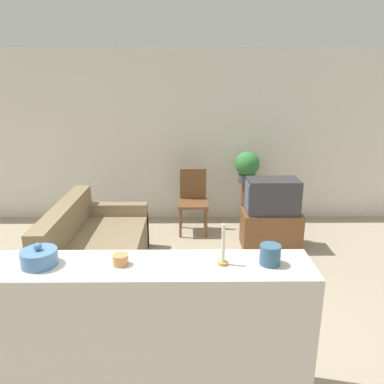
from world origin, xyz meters
The scene contains 13 objects.
ground_plane centered at (0.00, 0.00, 0.00)m, with size 14.00×14.00×0.00m, color tan.
wall_back centered at (0.00, 3.43, 1.35)m, with size 9.00×0.06×2.70m.
couch centered at (-0.70, 1.46, 0.30)m, with size 0.96×1.71×0.87m.
tv_stand centered at (1.52, 2.23, 0.25)m, with size 0.79×0.46×0.50m.
television centered at (1.51, 2.23, 0.74)m, with size 0.69×0.40×0.46m.
wooden_chair centered at (0.46, 2.83, 0.53)m, with size 0.44×0.44×0.95m.
plant_stand centered at (1.30, 3.09, 0.35)m, with size 0.14×0.14×0.70m.
potted_plant centered at (1.30, 3.09, 0.96)m, with size 0.38×0.38×0.48m.
foreground_counter centered at (0.00, -0.35, 0.54)m, with size 2.42×0.44×1.08m.
decorative_bowl centered at (-0.57, -0.35, 1.13)m, with size 0.23×0.23×0.16m.
candle_jar centered at (-0.05, -0.35, 1.12)m, with size 0.10×0.10×0.07m.
candlestick centered at (0.61, -0.35, 1.17)m, with size 0.07×0.07×0.28m.
coffee_tin centered at (0.92, -0.35, 1.15)m, with size 0.13×0.13×0.13m.
Camera 1 is at (0.39, -2.54, 2.23)m, focal length 35.00 mm.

